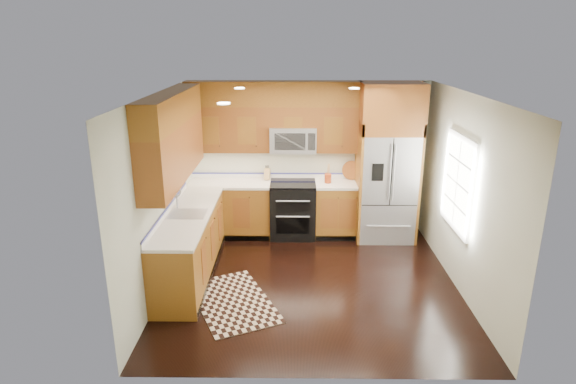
{
  "coord_description": "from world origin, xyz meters",
  "views": [
    {
      "loc": [
        -0.25,
        -6.02,
        3.28
      ],
      "look_at": [
        -0.32,
        0.6,
        1.13
      ],
      "focal_mm": 30.0,
      "sensor_mm": 36.0,
      "label": 1
    }
  ],
  "objects_px": {
    "knife_block": "(267,174)",
    "utensil_crock": "(328,176)",
    "range": "(293,210)",
    "refrigerator": "(388,163)",
    "rug": "(233,301)"
  },
  "relations": [
    {
      "from": "refrigerator",
      "to": "utensil_crock",
      "type": "height_order",
      "value": "refrigerator"
    },
    {
      "from": "refrigerator",
      "to": "knife_block",
      "type": "height_order",
      "value": "refrigerator"
    },
    {
      "from": "knife_block",
      "to": "utensil_crock",
      "type": "xyz_separation_m",
      "value": [
        1.03,
        -0.19,
        0.01
      ]
    },
    {
      "from": "utensil_crock",
      "to": "knife_block",
      "type": "bearing_deg",
      "value": 169.76
    },
    {
      "from": "refrigerator",
      "to": "range",
      "type": "bearing_deg",
      "value": 178.6
    },
    {
      "from": "range",
      "to": "rug",
      "type": "bearing_deg",
      "value": -109.36
    },
    {
      "from": "range",
      "to": "rug",
      "type": "distance_m",
      "value": 2.38
    },
    {
      "from": "rug",
      "to": "knife_block",
      "type": "bearing_deg",
      "value": 57.7
    },
    {
      "from": "knife_block",
      "to": "utensil_crock",
      "type": "distance_m",
      "value": 1.04
    },
    {
      "from": "refrigerator",
      "to": "rug",
      "type": "height_order",
      "value": "refrigerator"
    },
    {
      "from": "range",
      "to": "rug",
      "type": "xyz_separation_m",
      "value": [
        -0.77,
        -2.2,
        -0.46
      ]
    },
    {
      "from": "range",
      "to": "knife_block",
      "type": "bearing_deg",
      "value": 153.36
    },
    {
      "from": "rug",
      "to": "utensil_crock",
      "type": "distance_m",
      "value": 2.82
    },
    {
      "from": "range",
      "to": "utensil_crock",
      "type": "bearing_deg",
      "value": 3.46
    },
    {
      "from": "rug",
      "to": "refrigerator",
      "type": "bearing_deg",
      "value": 18.48
    }
  ]
}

